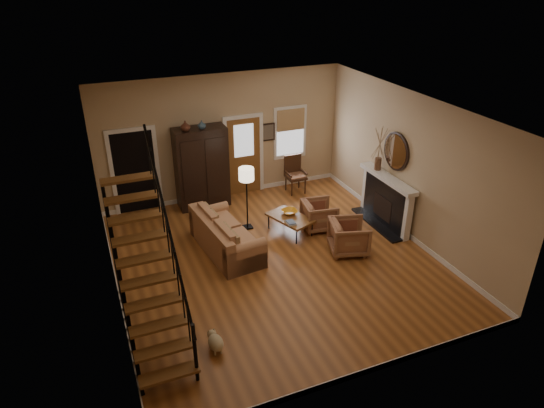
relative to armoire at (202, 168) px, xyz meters
name	(u,v)px	position (x,y,z in m)	size (l,w,h in m)	color
room	(228,169)	(0.29, -1.39, 0.46)	(7.00, 7.33, 3.30)	#9C5A27
staircase	(145,255)	(-2.08, -4.45, 0.55)	(0.94, 2.80, 3.20)	brown
fireplace	(388,196)	(3.83, -2.65, -0.31)	(0.33, 1.95, 2.30)	black
armoire	(202,168)	(0.00, 0.00, 0.00)	(1.30, 0.60, 2.10)	black
vase_a	(185,126)	(-0.35, -0.10, 1.17)	(0.24, 0.24, 0.25)	#4C2619
vase_b	(202,125)	(0.05, -0.10, 1.16)	(0.20, 0.20, 0.21)	#334C60
sofa	(226,235)	(-0.13, -2.37, -0.66)	(0.91, 2.12, 0.79)	#B37A51
coffee_table	(290,225)	(1.49, -2.18, -0.84)	(0.63, 1.09, 0.42)	brown
bowl	(290,212)	(1.54, -2.03, -0.59)	(0.37, 0.37, 0.09)	orange
books	(291,223)	(1.37, -2.48, -0.61)	(0.20, 0.27, 0.05)	beige
armchair_left	(349,237)	(2.34, -3.43, -0.68)	(0.79, 0.81, 0.74)	brown
armchair_right	(319,215)	(2.22, -2.25, -0.70)	(0.74, 0.76, 0.69)	brown
floor_lamp	(247,199)	(0.64, -1.59, -0.28)	(0.36, 0.36, 1.55)	black
side_chair	(296,175)	(2.55, -0.20, -0.54)	(0.54, 0.54, 1.02)	#3E2313
dog	(216,344)	(-1.23, -5.26, -0.90)	(0.24, 0.41, 0.30)	beige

